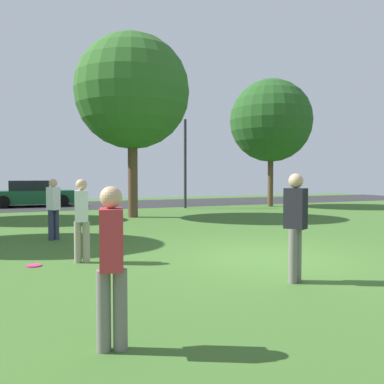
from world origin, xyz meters
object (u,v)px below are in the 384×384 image
(birch_tree_lone, at_px, (132,92))
(person_catcher, at_px, (53,207))
(oak_tree_center, at_px, (271,121))
(person_thrower, at_px, (295,222))
(person_walking, at_px, (112,261))
(street_lamp_post, at_px, (185,164))
(frisbee_disc, at_px, (34,266))
(person_bystander, at_px, (82,217))
(parked_car_green, at_px, (32,194))

(birch_tree_lone, height_order, person_catcher, birch_tree_lone)
(birch_tree_lone, height_order, oak_tree_center, birch_tree_lone)
(person_thrower, height_order, person_walking, person_thrower)
(person_catcher, bearing_deg, person_thrower, 0.00)
(street_lamp_post, bearing_deg, person_thrower, -104.51)
(birch_tree_lone, distance_m, frisbee_disc, 10.07)
(birch_tree_lone, relative_size, person_catcher, 4.55)
(oak_tree_center, relative_size, person_walking, 4.20)
(person_bystander, height_order, frisbee_disc, person_bystander)
(person_thrower, height_order, person_catcher, person_thrower)
(oak_tree_center, height_order, parked_car_green, oak_tree_center)
(person_catcher, distance_m, person_bystander, 3.11)
(frisbee_disc, relative_size, street_lamp_post, 0.06)
(birch_tree_lone, height_order, person_walking, birch_tree_lone)
(person_walking, distance_m, parked_car_green, 19.55)
(birch_tree_lone, relative_size, street_lamp_post, 1.62)
(person_catcher, relative_size, parked_car_green, 0.39)
(birch_tree_lone, xyz_separation_m, person_bystander, (-3.00, -7.86, -4.09))
(person_bystander, bearing_deg, person_walking, -169.90)
(birch_tree_lone, relative_size, person_bystander, 4.47)
(person_walking, height_order, street_lamp_post, street_lamp_post)
(person_bystander, height_order, parked_car_green, person_bystander)
(birch_tree_lone, relative_size, parked_car_green, 1.79)
(birch_tree_lone, xyz_separation_m, person_catcher, (-3.33, -4.76, -4.11))
(birch_tree_lone, relative_size, person_thrower, 4.20)
(person_walking, relative_size, frisbee_disc, 5.96)
(birch_tree_lone, distance_m, street_lamp_post, 5.59)
(oak_tree_center, xyz_separation_m, street_lamp_post, (-4.61, 0.74, -2.31))
(parked_car_green, height_order, street_lamp_post, street_lamp_post)
(oak_tree_center, height_order, person_thrower, oak_tree_center)
(person_catcher, height_order, parked_car_green, person_catcher)
(person_catcher, xyz_separation_m, person_bystander, (0.32, -3.10, 0.02))
(person_walking, bearing_deg, oak_tree_center, -26.62)
(person_thrower, relative_size, frisbee_disc, 6.42)
(person_bystander, bearing_deg, frisbee_disc, 102.73)
(street_lamp_post, bearing_deg, parked_car_green, 149.89)
(street_lamp_post, bearing_deg, person_catcher, -130.45)
(person_catcher, relative_size, street_lamp_post, 0.36)
(birch_tree_lone, height_order, street_lamp_post, birch_tree_lone)
(street_lamp_post, bearing_deg, birch_tree_lone, -137.02)
(person_walking, xyz_separation_m, street_lamp_post, (6.82, 15.37, 1.37))
(oak_tree_center, bearing_deg, parked_car_green, 157.39)
(person_thrower, bearing_deg, birch_tree_lone, -29.45)
(birch_tree_lone, bearing_deg, person_bystander, -110.92)
(person_thrower, bearing_deg, frisbee_disc, 24.80)
(parked_car_green, bearing_deg, person_thrower, -78.83)
(oak_tree_center, distance_m, person_walking, 18.92)
(person_bystander, relative_size, frisbee_disc, 6.04)
(person_catcher, height_order, street_lamp_post, street_lamp_post)
(oak_tree_center, bearing_deg, person_thrower, -121.91)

